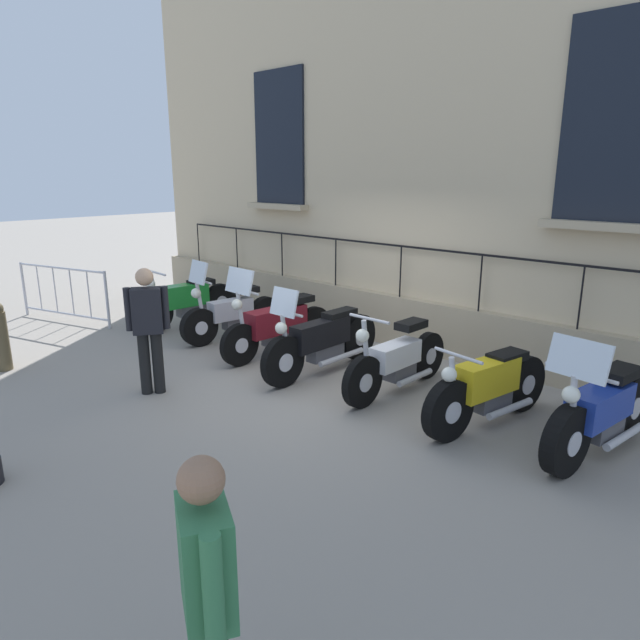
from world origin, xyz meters
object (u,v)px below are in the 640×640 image
at_px(pedestrian_standing, 208,594).
at_px(pedestrian_walking, 148,324).
at_px(motorcycle_yellow, 488,388).
at_px(crowd_barrier, 63,292).
at_px(motorcycle_black, 322,341).
at_px(motorcycle_green, 188,302).
at_px(motorcycle_blue, 600,414).
at_px(motorcycle_white, 397,361).
at_px(motorcycle_silver, 232,315).
at_px(motorcycle_maroon, 278,325).

height_order(pedestrian_standing, pedestrian_walking, pedestrian_walking).
bearing_deg(motorcycle_yellow, pedestrian_standing, 9.83).
bearing_deg(crowd_barrier, pedestrian_walking, 80.46).
height_order(motorcycle_black, motorcycle_yellow, motorcycle_black).
distance_m(motorcycle_green, motorcycle_blue, 7.05).
relative_size(motorcycle_white, pedestrian_standing, 1.29).
distance_m(motorcycle_silver, crowd_barrier, 3.51).
xyz_separation_m(crowd_barrier, pedestrian_walking, (0.73, 4.34, 0.34)).
distance_m(motorcycle_silver, motorcycle_black, 2.23).
height_order(motorcycle_black, crowd_barrier, motorcycle_black).
relative_size(motorcycle_yellow, motorcycle_blue, 1.01).
height_order(motorcycle_white, motorcycle_yellow, motorcycle_white).
bearing_deg(motorcycle_blue, pedestrian_walking, -64.97).
xyz_separation_m(motorcycle_green, motorcycle_blue, (-0.04, 7.05, -0.02)).
xyz_separation_m(motorcycle_maroon, motorcycle_white, (-0.02, 2.21, -0.06)).
relative_size(motorcycle_green, motorcycle_maroon, 0.97).
bearing_deg(motorcycle_black, motorcycle_maroon, -95.81).
xyz_separation_m(motorcycle_black, motorcycle_yellow, (-0.04, 2.48, -0.03)).
bearing_deg(motorcycle_black, pedestrian_standing, 37.35).
xyz_separation_m(motorcycle_silver, motorcycle_maroon, (0.06, 1.20, 0.06)).
xyz_separation_m(motorcycle_white, motorcycle_yellow, (0.09, 1.29, 0.01)).
xyz_separation_m(motorcycle_silver, motorcycle_yellow, (0.13, 4.70, 0.02)).
xyz_separation_m(motorcycle_blue, pedestrian_standing, (4.36, -0.39, 0.44)).
xyz_separation_m(motorcycle_silver, motorcycle_white, (0.04, 3.41, 0.00)).
distance_m(motorcycle_blue, pedestrian_walking, 5.17).
bearing_deg(pedestrian_walking, motorcycle_green, -131.85).
relative_size(motorcycle_green, motorcycle_white, 1.01).
height_order(motorcycle_maroon, motorcycle_yellow, motorcycle_maroon).
bearing_deg(motorcycle_blue, pedestrian_standing, -5.11).
bearing_deg(pedestrian_standing, motorcycle_white, -154.92).
distance_m(motorcycle_yellow, pedestrian_standing, 4.33).
bearing_deg(motorcycle_maroon, crowd_barrier, -72.28).
bearing_deg(pedestrian_walking, crowd_barrier, -99.54).
bearing_deg(motorcycle_blue, motorcycle_white, -89.42).
bearing_deg(motorcycle_silver, motorcycle_black, 85.76).
distance_m(motorcycle_blue, pedestrian_standing, 4.40).
bearing_deg(crowd_barrier, motorcycle_green, 125.66).
relative_size(motorcycle_white, pedestrian_walking, 1.25).
bearing_deg(crowd_barrier, motorcycle_maroon, 107.72).
bearing_deg(motorcycle_blue, motorcycle_green, -89.65).
relative_size(motorcycle_yellow, pedestrian_walking, 1.22).
height_order(motorcycle_blue, pedestrian_walking, pedestrian_walking).
distance_m(motorcycle_white, crowd_barrier, 6.75).
height_order(motorcycle_green, motorcycle_silver, motorcycle_silver).
distance_m(pedestrian_standing, pedestrian_walking, 4.80).
bearing_deg(pedestrian_standing, motorcycle_green, -122.93).
relative_size(motorcycle_yellow, crowd_barrier, 0.90).
relative_size(motorcycle_white, motorcycle_yellow, 1.02).
distance_m(motorcycle_yellow, pedestrian_walking, 4.13).
bearing_deg(motorcycle_black, motorcycle_silver, -94.24).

